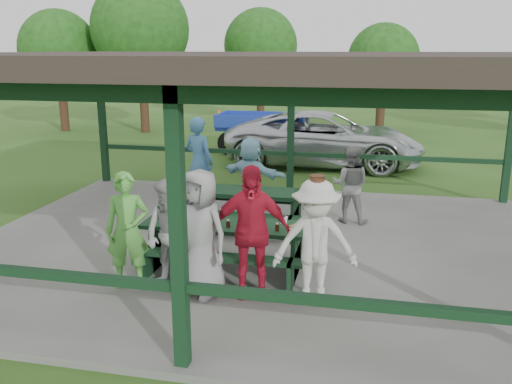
% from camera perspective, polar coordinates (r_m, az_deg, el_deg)
% --- Properties ---
extents(ground, '(90.00, 90.00, 0.00)m').
position_cam_1_polar(ground, '(9.53, 0.08, -6.07)').
color(ground, '#2F541A').
rests_on(ground, ground).
extents(concrete_slab, '(10.00, 8.00, 0.10)m').
position_cam_1_polar(concrete_slab, '(9.52, 0.08, -5.78)').
color(concrete_slab, slate).
rests_on(concrete_slab, ground).
extents(pavilion_structure, '(10.60, 8.60, 3.24)m').
position_cam_1_polar(pavilion_structure, '(8.91, 0.09, 13.34)').
color(pavilion_structure, black).
rests_on(pavilion_structure, concrete_slab).
extents(picnic_table_near, '(2.52, 1.39, 0.75)m').
position_cam_1_polar(picnic_table_near, '(8.29, -3.19, -5.13)').
color(picnic_table_near, black).
rests_on(picnic_table_near, concrete_slab).
extents(picnic_table_far, '(2.37, 1.39, 0.75)m').
position_cam_1_polar(picnic_table_far, '(10.19, -1.48, -1.32)').
color(picnic_table_far, black).
rests_on(picnic_table_far, concrete_slab).
extents(table_setting, '(2.22, 0.45, 0.10)m').
position_cam_1_polar(table_setting, '(8.19, -2.18, -3.08)').
color(table_setting, white).
rests_on(table_setting, picnic_table_near).
extents(contestant_green, '(0.70, 0.57, 1.67)m').
position_cam_1_polar(contestant_green, '(7.82, -13.38, -3.96)').
color(contestant_green, '#55AA43').
rests_on(contestant_green, concrete_slab).
extents(contestant_grey_left, '(0.92, 0.81, 1.58)m').
position_cam_1_polar(contestant_grey_left, '(7.62, -9.04, -4.57)').
color(contestant_grey_left, '#959598').
rests_on(contestant_grey_left, concrete_slab).
extents(contestant_grey_mid, '(1.01, 0.82, 1.78)m').
position_cam_1_polar(contestant_grey_mid, '(7.37, -5.88, -4.37)').
color(contestant_grey_mid, gray).
rests_on(contestant_grey_mid, concrete_slab).
extents(contestant_red, '(1.14, 0.62, 1.84)m').
position_cam_1_polar(contestant_red, '(7.31, -0.60, -4.17)').
color(contestant_red, red).
rests_on(contestant_red, concrete_slab).
extents(contestant_white_fedora, '(1.20, 0.83, 1.76)m').
position_cam_1_polar(contestant_white_fedora, '(7.09, 6.27, -5.40)').
color(contestant_white_fedora, silver).
rests_on(contestant_white_fedora, concrete_slab).
extents(spectator_lblue, '(1.54, 1.00, 1.59)m').
position_cam_1_polar(spectator_lblue, '(11.02, -0.54, 1.69)').
color(spectator_lblue, '#94CEE6').
rests_on(spectator_lblue, concrete_slab).
extents(spectator_blue, '(0.82, 0.69, 1.93)m').
position_cam_1_polar(spectator_blue, '(11.67, -6.01, 3.20)').
color(spectator_blue, teal).
rests_on(spectator_blue, concrete_slab).
extents(spectator_grey, '(0.79, 0.65, 1.51)m').
position_cam_1_polar(spectator_grey, '(10.66, 9.91, 0.78)').
color(spectator_grey, gray).
rests_on(spectator_grey, concrete_slab).
extents(pickup_truck, '(5.82, 2.72, 1.61)m').
position_cam_1_polar(pickup_truck, '(16.36, 7.25, 5.58)').
color(pickup_truck, silver).
rests_on(pickup_truck, ground).
extents(farm_trailer, '(4.01, 1.82, 1.40)m').
position_cam_1_polar(farm_trailer, '(18.42, 0.70, 6.37)').
color(farm_trailer, '#1C359A').
rests_on(farm_trailer, ground).
extents(tree_far_left, '(3.94, 3.94, 6.16)m').
position_cam_1_polar(tree_far_left, '(23.28, -12.09, 16.41)').
color(tree_far_left, '#352215').
rests_on(tree_far_left, ground).
extents(tree_left, '(3.35, 3.35, 5.23)m').
position_cam_1_polar(tree_left, '(25.51, 0.50, 15.12)').
color(tree_left, '#352215').
rests_on(tree_left, ground).
extents(tree_mid, '(2.83, 2.83, 4.43)m').
position_cam_1_polar(tree_mid, '(22.79, 13.26, 13.40)').
color(tree_mid, '#352215').
rests_on(tree_mid, ground).
extents(tree_edge_left, '(3.21, 3.21, 5.01)m').
position_cam_1_polar(tree_edge_left, '(24.59, -20.08, 13.92)').
color(tree_edge_left, '#352215').
rests_on(tree_edge_left, ground).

